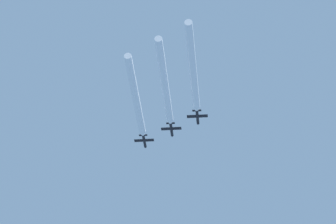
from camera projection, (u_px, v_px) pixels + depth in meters
jet_lead at (144, 141)px, 370.99m from camera, size 8.16×11.88×2.86m
jet_second_echelon at (171, 129)px, 360.09m from camera, size 8.16×11.88×2.86m
jet_third_echelon at (197, 117)px, 350.22m from camera, size 8.16×11.88×2.86m
smoke_trail_lead at (136, 98)px, 344.20m from camera, size 2.76×53.47×2.76m
smoke_trail_second_echelon at (165, 83)px, 333.13m from camera, size 2.76×53.88×2.76m
smoke_trail_third_echelon at (193, 69)px, 323.49m from camera, size 2.76×53.33×2.76m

